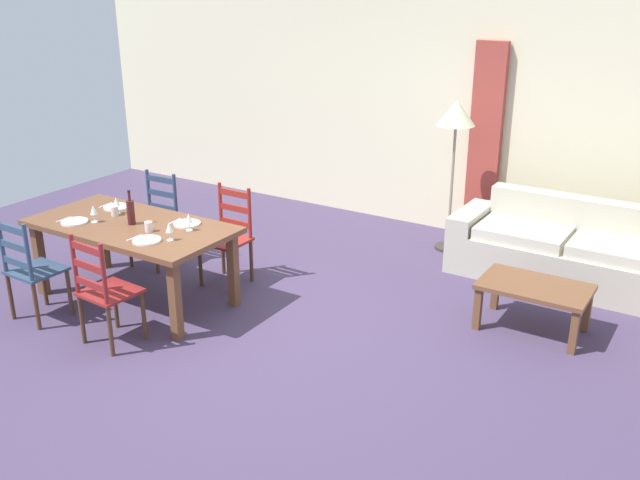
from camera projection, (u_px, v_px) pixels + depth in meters
The scene contains 26 objects.
ground_plane at pixel (253, 329), 6.11m from camera, with size 9.60×9.60×0.02m, color #453755.
wall_far at pixel (420, 111), 8.24m from camera, with size 9.60×0.16×2.70m, color beige.
curtain_panel_left at pixel (485, 144), 7.80m from camera, with size 0.35×0.08×2.20m, color #A33E34.
dining_table at pixel (132, 233), 6.41m from camera, with size 1.90×0.96×0.75m.
dining_chair_near_left at pixel (31, 269), 6.09m from camera, with size 0.43×0.41×0.96m.
dining_chair_near_right at pixel (104, 291), 5.68m from camera, with size 0.45×0.43×0.96m.
dining_chair_far_left at pixel (156, 220), 7.30m from camera, with size 0.44×0.42×0.96m.
dining_chair_far_right at pixel (228, 236), 6.85m from camera, with size 0.42×0.41×0.96m.
dinner_plate_near_left at pixel (75, 222), 6.40m from camera, with size 0.24×0.24×0.02m, color white.
fork_near_left at pixel (64, 219), 6.47m from camera, with size 0.02×0.17×0.01m, color silver.
dinner_plate_near_right at pixel (147, 240), 5.95m from camera, with size 0.24×0.24×0.02m, color white.
fork_near_right at pixel (134, 238), 6.03m from camera, with size 0.02×0.17×0.01m, color silver.
dinner_plate_far_left at pixel (116, 207), 6.79m from camera, with size 0.24×0.24×0.02m, color white.
fork_far_left at pixel (106, 205), 6.87m from camera, with size 0.02×0.17×0.01m, color silver.
dinner_plate_far_right at pixel (187, 224), 6.35m from camera, with size 0.24×0.24×0.02m, color white.
fork_far_right at pixel (175, 221), 6.42m from camera, with size 0.02×0.17×0.01m, color silver.
wine_bottle at pixel (131, 212), 6.32m from camera, with size 0.07×0.07×0.32m.
wine_glass_near_left at pixel (93, 211), 6.37m from camera, with size 0.06×0.06×0.16m.
wine_glass_near_right at pixel (169, 228), 5.94m from camera, with size 0.06×0.06×0.16m.
wine_glass_far_left at pixel (116, 202), 6.60m from camera, with size 0.06×0.06×0.16m.
wine_glass_far_right at pixel (189, 219), 6.16m from camera, with size 0.06×0.06×0.16m.
coffee_cup_primary at pixel (149, 227), 6.16m from camera, with size 0.07×0.07×0.09m, color silver.
coffee_cup_secondary at pixel (115, 211), 6.57m from camera, with size 0.07×0.07×0.09m, color silver.
couch at pixel (571, 253), 6.93m from camera, with size 2.29×0.82×0.80m.
coffee_table at pixel (534, 292), 5.95m from camera, with size 0.90×0.56×0.42m.
standing_lamp at pixel (456, 122), 7.35m from camera, with size 0.40×0.40×1.64m.
Camera 1 is at (3.37, -4.31, 2.88)m, focal length 39.72 mm.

